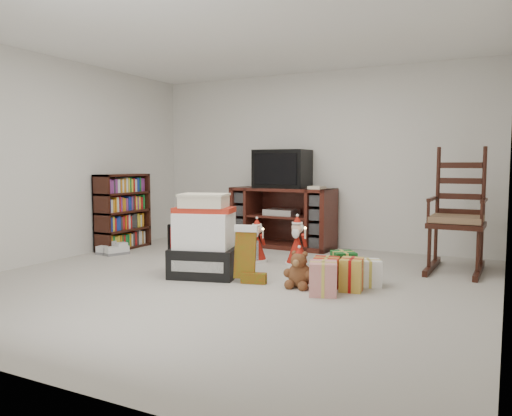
% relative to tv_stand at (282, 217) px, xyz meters
% --- Properties ---
extents(room, '(5.01, 5.01, 2.51)m').
position_rel_tv_stand_xyz_m(room, '(0.39, -2.20, 0.82)').
color(room, '#A9A49B').
rests_on(room, ground).
extents(tv_stand, '(1.52, 0.61, 0.85)m').
position_rel_tv_stand_xyz_m(tv_stand, '(0.00, 0.00, 0.00)').
color(tv_stand, '#491B14').
rests_on(tv_stand, floor).
extents(bookshelf, '(0.29, 0.86, 1.05)m').
position_rel_tv_stand_xyz_m(bookshelf, '(-1.94, -1.15, 0.08)').
color(bookshelf, black).
rests_on(bookshelf, floor).
extents(rocking_chair, '(0.60, 0.97, 1.44)m').
position_rel_tv_stand_xyz_m(rocking_chair, '(2.38, -0.56, 0.07)').
color(rocking_chair, black).
rests_on(rocking_chair, floor).
extents(gift_pile, '(0.79, 0.66, 0.86)m').
position_rel_tv_stand_xyz_m(gift_pile, '(0.04, -2.11, -0.05)').
color(gift_pile, black).
rests_on(gift_pile, floor).
extents(red_suitcase, '(0.43, 0.26, 0.63)m').
position_rel_tv_stand_xyz_m(red_suitcase, '(-0.18, -2.06, -0.15)').
color(red_suitcase, maroon).
rests_on(red_suitcase, floor).
extents(stocking, '(0.29, 0.18, 0.59)m').
position_rel_tv_stand_xyz_m(stocking, '(0.54, -2.14, -0.13)').
color(stocking, '#0D7514').
rests_on(stocking, floor).
extents(teddy_bear, '(0.24, 0.21, 0.35)m').
position_rel_tv_stand_xyz_m(teddy_bear, '(1.12, -2.10, -0.27)').
color(teddy_bear, brown).
rests_on(teddy_bear, floor).
extents(santa_figurine, '(0.29, 0.27, 0.59)m').
position_rel_tv_stand_xyz_m(santa_figurine, '(0.70, -1.14, -0.20)').
color(santa_figurine, maroon).
rests_on(santa_figurine, floor).
extents(mrs_claus_figurine, '(0.26, 0.25, 0.54)m').
position_rel_tv_stand_xyz_m(mrs_claus_figurine, '(0.17, -1.14, -0.22)').
color(mrs_claus_figurine, maroon).
rests_on(mrs_claus_figurine, floor).
extents(sneaker_pair, '(0.39, 0.34, 0.11)m').
position_rel_tv_stand_xyz_m(sneaker_pair, '(-1.79, -1.55, -0.37)').
color(sneaker_pair, silver).
rests_on(sneaker_pair, floor).
extents(gift_cluster, '(0.70, 0.79, 0.24)m').
position_rel_tv_stand_xyz_m(gift_cluster, '(1.46, -1.91, -0.31)').
color(gift_cluster, '#AE2413').
rests_on(gift_cluster, floor).
extents(crt_television, '(0.76, 0.56, 0.54)m').
position_rel_tv_stand_xyz_m(crt_television, '(-0.01, 0.00, 0.70)').
color(crt_television, black).
rests_on(crt_television, tv_stand).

